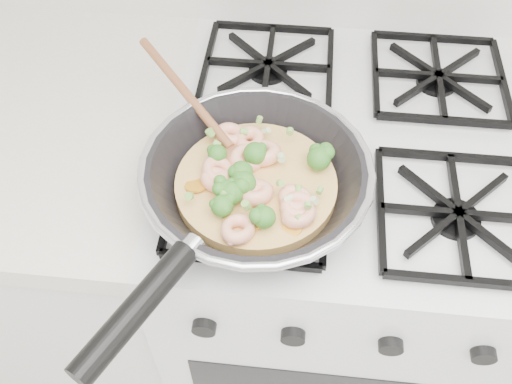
# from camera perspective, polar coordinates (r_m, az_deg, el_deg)

# --- Properties ---
(stove) EXTENTS (0.60, 0.60, 0.92)m
(stove) POSITION_cam_1_polar(r_m,az_deg,el_deg) (1.29, 6.98, -8.26)
(stove) COLOR white
(stove) RESTS_ON ground
(skillet) EXTENTS (0.38, 0.55, 0.09)m
(skillet) POSITION_cam_1_polar(r_m,az_deg,el_deg) (0.79, -0.32, 1.12)
(skillet) COLOR black
(skillet) RESTS_ON stove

